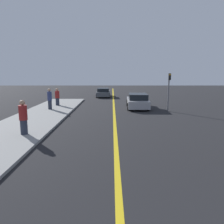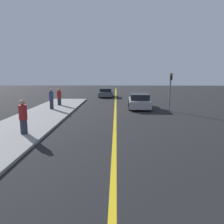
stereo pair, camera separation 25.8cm
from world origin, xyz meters
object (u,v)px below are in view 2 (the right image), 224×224
Objects in this scene: car_ahead_center at (106,93)px; traffic_light at (170,88)px; pedestrian_far_standing at (59,97)px; pedestrian_near_curb at (23,117)px; pedestrian_mid_group at (51,99)px; car_near_right_lane at (139,101)px.

car_ahead_center is 1.33× the size of traffic_light.
car_ahead_center is 2.57× the size of pedestrian_far_standing.
pedestrian_near_curb is 8.05m from pedestrian_mid_group.
pedestrian_mid_group reaches higher than pedestrian_far_standing.
pedestrian_far_standing is at bearing 164.36° from traffic_light.
pedestrian_far_standing is (-4.17, -9.12, 0.36)m from car_ahead_center.
pedestrian_far_standing is at bearing 88.83° from pedestrian_mid_group.
car_near_right_lane is 7.99m from pedestrian_mid_group.
car_near_right_lane is 1.37× the size of traffic_light.
pedestrian_mid_group reaches higher than pedestrian_near_curb.
traffic_light is (9.35, 7.61, 1.03)m from pedestrian_near_curb.
car_ahead_center is (-3.63, 10.16, -0.07)m from car_near_right_lane.
traffic_light is (6.03, -11.97, 1.44)m from car_ahead_center.
car_near_right_lane is 10.79m from car_ahead_center.
traffic_light reaches higher than car_near_right_lane.
pedestrian_far_standing is 10.65m from traffic_light.
car_near_right_lane is at bearing -7.59° from pedestrian_far_standing.
pedestrian_mid_group is (-7.85, -1.43, 0.37)m from car_near_right_lane.
pedestrian_far_standing reaches higher than car_ahead_center.
pedestrian_mid_group is 2.47m from pedestrian_far_standing.
pedestrian_near_curb is (-3.32, -19.58, 0.42)m from car_ahead_center.
pedestrian_near_curb is 0.99× the size of pedestrian_mid_group.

